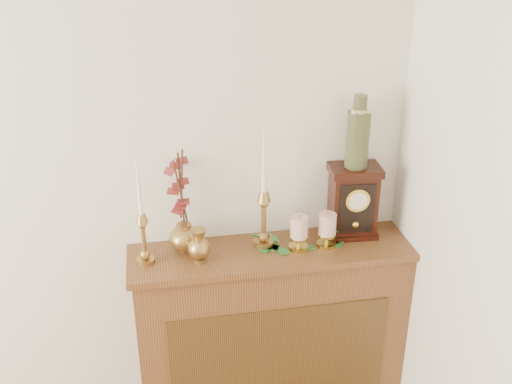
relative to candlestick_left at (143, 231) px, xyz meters
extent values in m
cube|color=brown|center=(0.54, 0.02, -0.63)|extent=(1.20, 0.30, 0.90)
cube|color=#573B19|center=(0.54, -0.14, -0.68)|extent=(0.96, 0.01, 0.63)
cube|color=brown|center=(0.54, 0.02, -0.17)|extent=(1.24, 0.34, 0.03)
cylinder|color=#AB8244|center=(0.00, 0.00, -0.14)|extent=(0.08, 0.08, 0.02)
sphere|color=#AB8244|center=(0.00, 0.00, -0.11)|extent=(0.04, 0.04, 0.04)
cylinder|color=#AB8244|center=(0.00, 0.00, -0.05)|extent=(0.02, 0.02, 0.13)
sphere|color=#AB8244|center=(0.00, 0.00, 0.03)|extent=(0.03, 0.03, 0.03)
cone|color=#AB8244|center=(0.00, 0.00, 0.06)|extent=(0.05, 0.05, 0.04)
cone|color=white|center=(0.00, 0.00, 0.19)|extent=(0.02, 0.02, 0.24)
cylinder|color=#AB8244|center=(0.51, 0.05, -0.14)|extent=(0.09, 0.09, 0.02)
sphere|color=#AB8244|center=(0.51, 0.05, -0.11)|extent=(0.05, 0.05, 0.05)
cylinder|color=#AB8244|center=(0.51, 0.05, -0.03)|extent=(0.02, 0.02, 0.15)
sphere|color=#AB8244|center=(0.51, 0.05, 0.05)|extent=(0.04, 0.04, 0.04)
cone|color=#AB8244|center=(0.51, 0.05, 0.09)|extent=(0.06, 0.06, 0.04)
cone|color=white|center=(0.51, 0.05, 0.24)|extent=(0.02, 0.02, 0.28)
cylinder|color=#AB8244|center=(0.22, -0.04, -0.14)|extent=(0.05, 0.05, 0.02)
sphere|color=#AB8244|center=(0.22, -0.04, -0.09)|extent=(0.09, 0.09, 0.09)
cone|color=#AB8244|center=(0.22, -0.04, -0.02)|extent=(0.07, 0.07, 0.05)
cylinder|color=#AB8244|center=(0.17, 0.07, -0.15)|extent=(0.06, 0.06, 0.01)
ellipsoid|color=#AB8244|center=(0.17, 0.07, -0.09)|extent=(0.13, 0.13, 0.11)
cylinder|color=#AB8244|center=(0.17, 0.07, -0.03)|extent=(0.06, 0.06, 0.02)
cylinder|color=#472819|center=(0.16, 0.08, 0.12)|extent=(0.05, 0.07, 0.31)
cylinder|color=#472819|center=(0.17, 0.08, 0.14)|extent=(0.02, 0.07, 0.34)
cylinder|color=#472819|center=(0.17, 0.08, 0.15)|extent=(0.02, 0.12, 0.36)
cylinder|color=gold|center=(0.65, -0.01, -0.14)|extent=(0.08, 0.08, 0.02)
cylinder|color=gold|center=(0.65, -0.01, -0.12)|extent=(0.02, 0.02, 0.04)
cylinder|color=gold|center=(0.65, -0.01, -0.10)|extent=(0.08, 0.08, 0.01)
cylinder|color=beige|center=(0.65, -0.01, -0.04)|extent=(0.08, 0.08, 0.09)
cylinder|color=#472819|center=(0.65, -0.01, 0.01)|extent=(0.00, 0.00, 0.01)
cylinder|color=gold|center=(0.77, 0.00, -0.14)|extent=(0.09, 0.09, 0.02)
cylinder|color=gold|center=(0.77, 0.00, -0.12)|extent=(0.02, 0.02, 0.04)
cylinder|color=gold|center=(0.77, 0.00, -0.10)|extent=(0.08, 0.08, 0.01)
cylinder|color=beige|center=(0.77, 0.00, -0.04)|extent=(0.08, 0.08, 0.09)
cylinder|color=#472819|center=(0.77, 0.00, 0.01)|extent=(0.00, 0.00, 0.01)
cube|color=#276828|center=(0.69, -0.01, -0.15)|extent=(0.06, 0.06, 0.00)
cube|color=#276828|center=(0.50, 0.00, -0.15)|extent=(0.06, 0.05, 0.00)
cube|color=#276828|center=(0.42, 0.03, -0.15)|extent=(0.06, 0.07, 0.00)
cube|color=#276828|center=(0.60, 0.07, -0.15)|extent=(0.06, 0.07, 0.00)
cube|color=#276828|center=(0.81, 0.01, -0.15)|extent=(0.06, 0.07, 0.00)
cube|color=#276828|center=(0.79, 0.11, -0.15)|extent=(0.06, 0.05, 0.00)
cube|color=#276828|center=(0.66, 0.06, -0.15)|extent=(0.07, 0.07, 0.00)
cube|color=#276828|center=(0.77, 0.00, -0.15)|extent=(0.07, 0.07, 0.00)
cube|color=#276828|center=(0.79, -0.05, -0.15)|extent=(0.06, 0.06, 0.00)
cube|color=#276828|center=(0.76, 0.09, -0.15)|extent=(0.05, 0.06, 0.00)
cube|color=#276828|center=(0.61, -0.02, -0.15)|extent=(0.07, 0.06, 0.00)
cube|color=#276828|center=(0.48, 0.04, -0.10)|extent=(0.05, 0.04, 0.03)
cube|color=#276828|center=(0.54, -0.02, -0.08)|extent=(0.06, 0.05, 0.03)
cube|color=#276828|center=(0.81, 0.03, -0.09)|extent=(0.05, 0.06, 0.03)
cube|color=black|center=(0.91, 0.08, -0.14)|extent=(0.23, 0.17, 0.02)
cube|color=black|center=(0.91, 0.08, 0.00)|extent=(0.21, 0.14, 0.28)
cube|color=black|center=(0.91, 0.08, 0.16)|extent=(0.23, 0.17, 0.03)
cube|color=black|center=(0.90, 0.01, 0.01)|extent=(0.15, 0.02, 0.23)
cylinder|color=gold|center=(0.90, 0.01, 0.05)|extent=(0.11, 0.02, 0.10)
cylinder|color=silver|center=(0.90, 0.01, 0.05)|extent=(0.08, 0.01, 0.08)
sphere|color=gold|center=(0.90, 0.02, -0.07)|extent=(0.03, 0.03, 0.03)
cylinder|color=#183026|center=(0.91, 0.08, 0.30)|extent=(0.10, 0.10, 0.24)
cylinder|color=#183026|center=(0.91, 0.08, 0.45)|extent=(0.06, 0.06, 0.08)
cylinder|color=#DBBD7E|center=(0.91, 0.08, 0.42)|extent=(0.07, 0.07, 0.02)
camera|label=1|loc=(0.07, -2.16, 1.17)|focal=42.00mm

